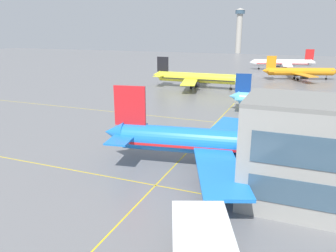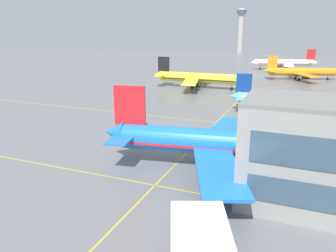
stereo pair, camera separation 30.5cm
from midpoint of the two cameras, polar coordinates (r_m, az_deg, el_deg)
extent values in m
cube|color=white|center=(29.61, 6.44, -20.52)|extent=(10.91, 16.73, 0.42)
cylinder|color=blue|center=(52.15, 10.89, -2.93)|extent=(34.92, 9.61, 4.12)
cone|color=blue|center=(55.83, -9.03, -1.07)|extent=(4.05, 4.42, 3.92)
cube|color=red|center=(53.64, -6.45, 3.47)|extent=(5.20, 1.22, 6.51)
cube|color=blue|center=(52.14, -8.02, -2.29)|extent=(4.33, 6.12, 0.26)
cube|color=blue|center=(57.97, -5.76, -0.29)|extent=(4.33, 6.12, 0.26)
cube|color=blue|center=(43.84, 8.89, -7.54)|extent=(11.14, 17.21, 0.43)
cube|color=blue|center=(61.16, 10.22, -0.65)|extent=(6.43, 16.53, 0.43)
cylinder|color=blue|center=(47.64, 10.72, -7.49)|extent=(4.00, 2.84, 2.28)
cylinder|color=blue|center=(58.15, 11.24, -3.06)|extent=(4.00, 2.84, 2.28)
cube|color=red|center=(52.32, 10.86, -3.46)|extent=(32.19, 9.20, 0.39)
cylinder|color=#99999E|center=(54.60, 25.76, -6.42)|extent=(0.30, 0.30, 1.79)
cylinder|color=black|center=(55.04, 25.61, -7.57)|extent=(1.26, 0.67, 1.19)
cylinder|color=#99999E|center=(50.57, 8.12, -6.65)|extent=(0.30, 0.30, 1.79)
cylinder|color=black|center=(51.04, 8.07, -7.88)|extent=(1.26, 0.67, 1.19)
cylinder|color=#99999E|center=(55.80, 8.64, -4.43)|extent=(0.30, 0.30, 1.79)
cylinder|color=black|center=(56.23, 8.59, -5.56)|extent=(1.26, 0.67, 1.19)
cylinder|color=#5BB7E5|center=(92.52, 20.82, 4.12)|extent=(27.47, 6.54, 3.24)
cone|color=#5BB7E5|center=(92.12, 11.52, 5.03)|extent=(3.08, 3.39, 3.08)
cube|color=navy|center=(91.38, 13.04, 7.19)|extent=(4.10, 0.80, 5.11)
cube|color=#5BB7E5|center=(89.52, 12.55, 4.64)|extent=(3.25, 4.73, 0.20)
cube|color=#5BB7E5|center=(94.54, 12.71, 5.24)|extent=(3.25, 4.73, 0.20)
cube|color=#5BB7E5|center=(85.49, 20.64, 2.85)|extent=(8.36, 13.53, 0.34)
cube|color=#5BB7E5|center=(99.62, 19.95, 4.72)|extent=(5.53, 13.12, 0.34)
cylinder|color=#5BB7E5|center=(88.57, 21.07, 2.51)|extent=(3.09, 2.13, 1.79)
cylinder|color=#5BB7E5|center=(97.18, 20.60, 3.71)|extent=(3.09, 2.13, 1.79)
cube|color=navy|center=(92.60, 20.80, 3.88)|extent=(25.31, 6.31, 0.31)
cylinder|color=#99999E|center=(90.64, 19.74, 2.63)|extent=(0.24, 0.24, 1.41)
cylinder|color=black|center=(90.85, 19.68, 2.06)|extent=(0.98, 0.50, 0.94)
cylinder|color=#99999E|center=(94.95, 19.56, 3.24)|extent=(0.24, 0.24, 1.41)
cylinder|color=black|center=(95.15, 19.51, 2.69)|extent=(0.98, 0.50, 0.94)
cylinder|color=yellow|center=(125.57, 5.45, 8.27)|extent=(30.49, 4.14, 3.61)
cone|color=yellow|center=(122.20, 12.96, 7.71)|extent=(2.53, 3.58, 3.54)
cone|color=yellow|center=(130.99, -1.69, 8.84)|extent=(3.10, 3.49, 3.43)
cube|color=black|center=(129.58, -0.68, 10.58)|extent=(4.57, 0.42, 5.71)
cube|color=yellow|center=(127.62, -1.35, 8.64)|extent=(3.13, 5.00, 0.23)
cube|color=yellow|center=(132.86, -0.40, 8.95)|extent=(3.13, 5.00, 0.23)
cube|color=yellow|center=(118.24, 3.92, 7.52)|extent=(8.03, 15.01, 0.38)
cube|color=yellow|center=(133.61, 6.01, 8.49)|extent=(7.58, 14.95, 0.38)
cylinder|color=black|center=(121.08, 4.87, 7.12)|extent=(3.27, 2.05, 2.00)
cylinder|color=black|center=(130.50, 6.11, 7.75)|extent=(3.27, 2.05, 2.00)
cube|color=#385166|center=(122.45, 11.95, 8.03)|extent=(1.77, 3.35, 0.67)
cube|color=black|center=(125.63, 5.45, 8.07)|extent=(28.06, 4.13, 0.34)
cylinder|color=#99999E|center=(123.19, 11.00, 6.79)|extent=(0.27, 0.27, 1.57)
cylinder|color=black|center=(123.36, 10.97, 6.31)|extent=(1.05, 0.45, 1.05)
cylinder|color=#99999E|center=(124.09, 4.26, 7.11)|extent=(0.27, 0.27, 1.57)
cylinder|color=black|center=(124.27, 4.25, 6.64)|extent=(1.05, 0.45, 1.05)
cylinder|color=#99999E|center=(128.78, 4.91, 7.44)|extent=(0.27, 0.27, 1.57)
cylinder|color=black|center=(128.94, 4.90, 6.98)|extent=(1.05, 0.45, 1.05)
cylinder|color=orange|center=(157.46, 22.14, 8.67)|extent=(27.35, 12.50, 3.31)
cone|color=orange|center=(153.00, 16.67, 9.12)|extent=(3.68, 3.90, 3.14)
cube|color=orange|center=(153.18, 17.62, 10.46)|extent=(4.04, 1.70, 5.22)
cube|color=orange|center=(150.94, 17.59, 8.95)|extent=(4.15, 5.20, 0.21)
cube|color=orange|center=(155.96, 17.10, 9.21)|extent=(4.15, 5.20, 0.21)
cube|color=orange|center=(150.31, 22.72, 8.09)|extent=(10.71, 13.49, 0.35)
cube|color=orange|center=(164.19, 20.99, 8.87)|extent=(6.23, 13.55, 0.35)
cylinder|color=#333338|center=(153.49, 22.68, 7.81)|extent=(3.40, 2.72, 1.83)
cylinder|color=#333338|center=(161.95, 21.61, 8.31)|extent=(3.40, 2.72, 1.83)
cube|color=#385166|center=(162.22, 26.55, 8.52)|extent=(2.50, 3.39, 0.61)
cube|color=orange|center=(157.50, 22.12, 8.52)|extent=(25.27, 11.78, 0.31)
cylinder|color=#99999E|center=(161.83, 25.86, 7.65)|extent=(0.24, 0.24, 1.44)
cylinder|color=black|center=(161.95, 25.82, 7.32)|extent=(1.03, 0.69, 0.96)
cylinder|color=#99999E|center=(155.02, 21.71, 7.81)|extent=(0.24, 0.24, 1.44)
cylinder|color=black|center=(155.15, 21.67, 7.46)|extent=(1.03, 0.69, 0.96)
cylinder|color=#99999E|center=(159.27, 21.19, 8.06)|extent=(0.24, 0.24, 1.44)
cylinder|color=black|center=(159.39, 21.16, 7.72)|extent=(1.03, 0.69, 0.96)
cylinder|color=white|center=(193.41, 19.29, 10.25)|extent=(29.73, 12.03, 3.56)
cone|color=white|center=(190.25, 14.48, 10.55)|extent=(3.34, 4.04, 3.49)
cone|color=white|center=(197.90, 24.01, 9.99)|extent=(3.84, 4.10, 3.38)
cube|color=red|center=(196.84, 23.46, 11.21)|extent=(4.40, 1.62, 5.62)
cube|color=white|center=(199.96, 23.22, 10.13)|extent=(4.27, 5.53, 0.22)
cube|color=white|center=(194.63, 23.71, 9.94)|extent=(4.27, 5.53, 0.22)
cube|color=white|center=(201.39, 19.02, 10.32)|extent=(11.02, 14.66, 0.37)
cube|color=white|center=(186.00, 20.13, 9.79)|extent=(6.01, 14.40, 0.37)
cylinder|color=#4C4C51|center=(198.25, 18.87, 9.90)|extent=(3.62, 2.80, 1.97)
cylinder|color=#4C4C51|center=(188.83, 19.53, 9.56)|extent=(3.62, 2.80, 1.97)
cube|color=#385166|center=(190.55, 15.14, 10.67)|extent=(2.56, 3.62, 0.66)
cube|color=red|center=(193.45, 19.28, 10.12)|extent=(27.45, 11.37, 0.34)
cylinder|color=#99999E|center=(191.14, 15.63, 9.80)|extent=(0.26, 0.26, 1.55)
cylinder|color=black|center=(191.25, 15.61, 9.50)|extent=(1.11, 0.70, 1.03)
cylinder|color=#99999E|center=(196.43, 19.60, 9.63)|extent=(0.26, 0.26, 1.55)
cylinder|color=black|center=(196.53, 19.58, 9.33)|extent=(1.11, 0.70, 1.03)
cylinder|color=#99999E|center=(191.73, 19.95, 9.45)|extent=(0.26, 0.26, 1.55)
cylinder|color=black|center=(191.84, 19.92, 9.15)|extent=(1.11, 0.70, 1.03)
cube|color=yellow|center=(47.95, -2.08, -10.17)|extent=(166.71, 0.20, 0.01)
cube|color=yellow|center=(79.86, 8.47, 0.63)|extent=(166.71, 0.20, 0.01)
cube|color=yellow|center=(47.95, -2.08, -10.17)|extent=(0.20, 118.12, 0.01)
cylinder|color=#ADA89E|center=(317.39, 12.39, 15.24)|extent=(5.20, 5.20, 34.44)
cylinder|color=#385166|center=(317.70, 12.61, 18.63)|extent=(8.40, 8.40, 3.20)
cone|color=#ADA89E|center=(317.82, 12.64, 19.08)|extent=(8.82, 8.82, 1.80)
camera|label=1|loc=(0.15, -89.86, 0.04)|focal=35.39mm
camera|label=2|loc=(0.15, 90.14, -0.04)|focal=35.39mm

